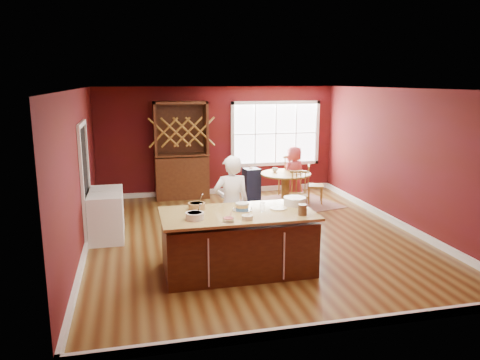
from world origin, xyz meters
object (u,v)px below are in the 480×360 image
Objects in this scene: washer at (106,219)px; chair_south at (299,193)px; baker at (231,205)px; seated_woman at (294,173)px; high_chair at (251,185)px; toddler at (250,169)px; chair_east at (315,184)px; layer_cake at (242,207)px; chair_north at (288,175)px; dining_table at (285,182)px; dryer at (107,210)px; hutch at (181,151)px; kitchen_island at (238,243)px.

chair_south is at bearing 12.70° from washer.
baker reaches higher than seated_woman.
washer is at bearing -25.70° from baker.
high_chair is at bearing -110.28° from baker.
toddler reaches higher than washer.
high_chair is (-1.09, -0.13, -0.22)m from seated_woman.
baker reaches higher than toddler.
seated_woman is (-0.37, 0.45, 0.19)m from chair_east.
layer_cake is 3.93m from high_chair.
layer_cake is 0.30× the size of chair_south.
toddler is (-1.11, -0.08, 0.16)m from seated_woman.
chair_east is 0.85× the size of chair_north.
chair_north is 1.24× the size of high_chair.
chair_north reaches higher than layer_cake.
layer_cake is (-1.85, -3.43, 0.44)m from dining_table.
chair_north is at bearing 49.04° from chair_east.
dryer is at bearing 90.00° from washer.
baker is 1.90× the size of high_chair.
baker reaches higher than chair_south.
chair_north is 4.16× the size of toddler.
chair_east reaches higher than high_chair.
baker is at bearing -38.48° from dryer.
chair_south is 0.40× the size of hutch.
kitchen_island is at bearing -118.90° from dining_table.
seated_woman is at bearing 59.01° from chair_east.
chair_east is at bearing -14.20° from toddler.
high_chair reaches higher than dining_table.
dining_table is 0.70× the size of baker.
chair_east is (0.73, -0.02, -0.07)m from dining_table.
toddler is (-1.06, -0.36, 0.27)m from chair_north.
hutch reaches higher than chair_south.
chair_north is 0.83× the size of seated_woman.
hutch reaches higher than layer_cake.
hutch is (-2.57, 0.49, 0.64)m from chair_north.
chair_north is at bearing 66.54° from dining_table.
seated_woman reaches higher than washer.
chair_south is 1.09× the size of high_chair.
chair_north is at bearing 62.44° from layer_cake.
baker is 2.33m from washer.
baker is 3.29m from toddler.
chair_east is at bearing 117.58° from chair_north.
toddler is at bearing 141.33° from chair_south.
toddler is at bearing -19.57° from seated_woman.
layer_cake is (0.09, 0.09, 0.54)m from kitchen_island.
seated_woman reaches higher than dryer.
high_chair is 1.01× the size of washer.
washer is (-2.09, 1.69, -0.55)m from layer_cake.
layer_cake is at bearing 44.78° from kitchen_island.
baker is 1.92× the size of washer.
chair_north reaches higher than toddler.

